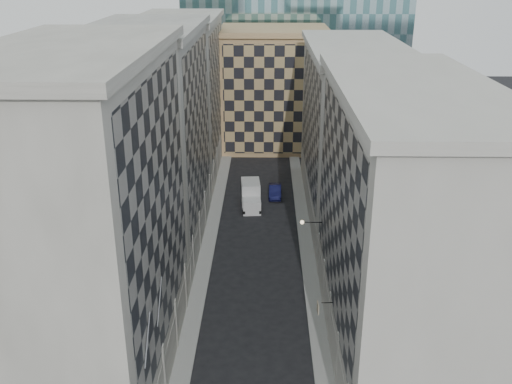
# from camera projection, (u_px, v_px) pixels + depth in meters

# --- Properties ---
(sidewalk_west) EXTENTS (1.50, 100.00, 0.15)m
(sidewalk_west) POSITION_uv_depth(u_px,v_px,m) (207.00, 250.00, 59.87)
(sidewalk_west) COLOR gray
(sidewalk_west) RESTS_ON ground
(sidewalk_east) EXTENTS (1.50, 100.00, 0.15)m
(sidewalk_east) POSITION_uv_depth(u_px,v_px,m) (307.00, 251.00, 59.69)
(sidewalk_east) COLOR gray
(sidewalk_east) RESTS_ON ground
(bldg_left_a) EXTENTS (10.80, 22.80, 23.70)m
(bldg_left_a) POSITION_uv_depth(u_px,v_px,m) (89.00, 227.00, 37.95)
(bldg_left_a) COLOR gray
(bldg_left_a) RESTS_ON ground
(bldg_left_b) EXTENTS (10.80, 22.80, 22.70)m
(bldg_left_b) POSITION_uv_depth(u_px,v_px,m) (152.00, 139.00, 58.53)
(bldg_left_b) COLOR gray
(bldg_left_b) RESTS_ON ground
(bldg_left_c) EXTENTS (10.80, 22.80, 21.70)m
(bldg_left_c) POSITION_uv_depth(u_px,v_px,m) (182.00, 97.00, 79.11)
(bldg_left_c) COLOR gray
(bldg_left_c) RESTS_ON ground
(bldg_right_a) EXTENTS (10.80, 26.80, 20.70)m
(bldg_right_a) POSITION_uv_depth(u_px,v_px,m) (402.00, 224.00, 41.85)
(bldg_right_a) COLOR #AAA69B
(bldg_right_a) RESTS_ON ground
(bldg_right_b) EXTENTS (10.80, 28.80, 19.70)m
(bldg_right_b) POSITION_uv_depth(u_px,v_px,m) (351.00, 130.00, 67.06)
(bldg_right_b) COLOR #AAA69B
(bldg_right_b) RESTS_ON ground
(tan_block) EXTENTS (16.80, 14.80, 18.80)m
(tan_block) POSITION_uv_depth(u_px,v_px,m) (274.00, 88.00, 91.37)
(tan_block) COLOR tan
(tan_block) RESTS_ON ground
(flagpoles_left) EXTENTS (0.10, 6.33, 2.33)m
(flagpoles_left) POSITION_uv_depth(u_px,v_px,m) (154.00, 319.00, 34.67)
(flagpoles_left) COLOR gray
(flagpoles_left) RESTS_ON ground
(bracket_lamp) EXTENTS (1.98, 0.36, 0.36)m
(bracket_lamp) POSITION_uv_depth(u_px,v_px,m) (304.00, 222.00, 51.85)
(bracket_lamp) COLOR black
(bracket_lamp) RESTS_ON ground
(box_truck) EXTENTS (2.66, 5.67, 3.02)m
(box_truck) POSITION_uv_depth(u_px,v_px,m) (251.00, 196.00, 70.38)
(box_truck) COLOR silver
(box_truck) RESTS_ON ground
(dark_car) EXTENTS (1.63, 4.54, 1.49)m
(dark_car) POSITION_uv_depth(u_px,v_px,m) (275.00, 191.00, 73.49)
(dark_car) COLOR #11123E
(dark_car) RESTS_ON ground
(shop_sign) EXTENTS (1.22, 0.81, 0.89)m
(shop_sign) POSITION_uv_depth(u_px,v_px,m) (319.00, 307.00, 43.28)
(shop_sign) COLOR black
(shop_sign) RESTS_ON ground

